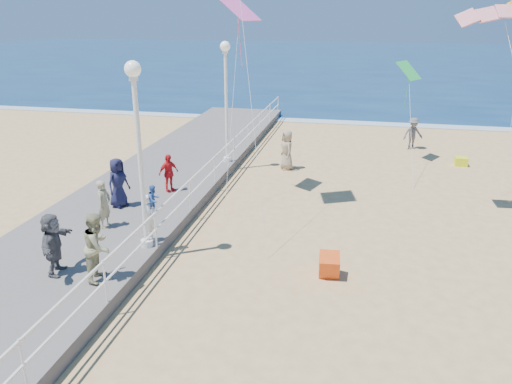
% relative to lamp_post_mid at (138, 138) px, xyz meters
% --- Properties ---
extents(ground, '(160.00, 160.00, 0.00)m').
position_rel_lamp_post_mid_xyz_m(ground, '(5.35, 0.00, -3.66)').
color(ground, tan).
rests_on(ground, ground).
extents(ocean, '(160.00, 90.00, 0.05)m').
position_rel_lamp_post_mid_xyz_m(ocean, '(5.35, 65.00, -3.65)').
color(ocean, navy).
rests_on(ocean, ground).
extents(surf_line, '(160.00, 1.20, 0.04)m').
position_rel_lamp_post_mid_xyz_m(surf_line, '(5.35, 20.50, -3.63)').
color(surf_line, white).
rests_on(surf_line, ground).
extents(boardwalk, '(5.00, 44.00, 0.40)m').
position_rel_lamp_post_mid_xyz_m(boardwalk, '(-2.15, 0.00, -3.46)').
color(boardwalk, slate).
rests_on(boardwalk, ground).
extents(railing, '(0.05, 42.00, 0.55)m').
position_rel_lamp_post_mid_xyz_m(railing, '(0.30, 0.00, -2.41)').
color(railing, white).
rests_on(railing, boardwalk).
extents(lamp_post_mid, '(0.44, 0.44, 5.32)m').
position_rel_lamp_post_mid_xyz_m(lamp_post_mid, '(0.00, 0.00, 0.00)').
color(lamp_post_mid, white).
rests_on(lamp_post_mid, boardwalk).
extents(lamp_post_far, '(0.44, 0.44, 5.32)m').
position_rel_lamp_post_mid_xyz_m(lamp_post_far, '(0.00, 9.00, 0.00)').
color(lamp_post_far, white).
rests_on(lamp_post_far, boardwalk).
extents(woman_holding_toddler, '(0.53, 0.64, 1.49)m').
position_rel_lamp_post_mid_xyz_m(woman_holding_toddler, '(-0.05, 0.31, -2.52)').
color(woman_holding_toddler, white).
rests_on(woman_holding_toddler, boardwalk).
extents(toddler_held, '(0.47, 0.53, 0.89)m').
position_rel_lamp_post_mid_xyz_m(toddler_held, '(0.10, 0.46, -1.96)').
color(toddler_held, '#315EB9').
rests_on(toddler_held, boardwalk).
extents(spectator_1, '(0.81, 0.97, 1.81)m').
position_rel_lamp_post_mid_xyz_m(spectator_1, '(-0.39, -2.00, -2.35)').
color(spectator_1, '#9A966A').
rests_on(spectator_1, boardwalk).
extents(spectator_3, '(0.78, 0.91, 1.46)m').
position_rel_lamp_post_mid_xyz_m(spectator_3, '(-1.11, 4.63, -2.53)').
color(spectator_3, red).
rests_on(spectator_3, boardwalk).
extents(spectator_4, '(0.85, 1.01, 1.75)m').
position_rel_lamp_post_mid_xyz_m(spectator_4, '(-2.25, 2.79, -2.38)').
color(spectator_4, '#181936').
rests_on(spectator_4, boardwalk).
extents(spectator_5, '(0.78, 1.63, 1.68)m').
position_rel_lamp_post_mid_xyz_m(spectator_5, '(-1.67, -2.00, -2.42)').
color(spectator_5, '#515155').
rests_on(spectator_5, boardwalk).
extents(spectator_6, '(0.40, 0.58, 1.56)m').
position_rel_lamp_post_mid_xyz_m(spectator_6, '(-1.85, 1.04, -2.48)').
color(spectator_6, '#9A906B').
rests_on(spectator_6, boardwalk).
extents(beach_walker_a, '(1.24, 1.02, 1.67)m').
position_rel_lamp_post_mid_xyz_m(beach_walker_a, '(8.62, 14.62, -2.82)').
color(beach_walker_a, '#57565B').
rests_on(beach_walker_a, ground).
extents(beach_walker_c, '(0.92, 1.06, 1.82)m').
position_rel_lamp_post_mid_xyz_m(beach_walker_c, '(2.66, 9.66, -2.75)').
color(beach_walker_c, gray).
rests_on(beach_walker_c, ground).
extents(box_kite, '(0.62, 0.76, 0.74)m').
position_rel_lamp_post_mid_xyz_m(box_kite, '(5.33, 0.03, -3.36)').
color(box_kite, red).
rests_on(box_kite, ground).
extents(beach_chair_left, '(0.55, 0.55, 0.40)m').
position_rel_lamp_post_mid_xyz_m(beach_chair_left, '(10.67, 11.96, -3.46)').
color(beach_chair_left, '#DDEE19').
rests_on(beach_chair_left, ground).
extents(kite_parafoil, '(2.93, 0.94, 0.65)m').
position_rel_lamp_post_mid_xyz_m(kite_parafoil, '(10.09, 5.48, 3.25)').
color(kite_parafoil, red).
extents(kite_diamond_pink, '(1.43, 1.59, 0.81)m').
position_rel_lamp_post_mid_xyz_m(kite_diamond_pink, '(1.36, 6.14, 3.33)').
color(kite_diamond_pink, '#ED57B2').
extents(kite_diamond_green, '(1.27, 1.39, 0.80)m').
position_rel_lamp_post_mid_xyz_m(kite_diamond_green, '(7.87, 12.19, 0.67)').
color(kite_diamond_green, green).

